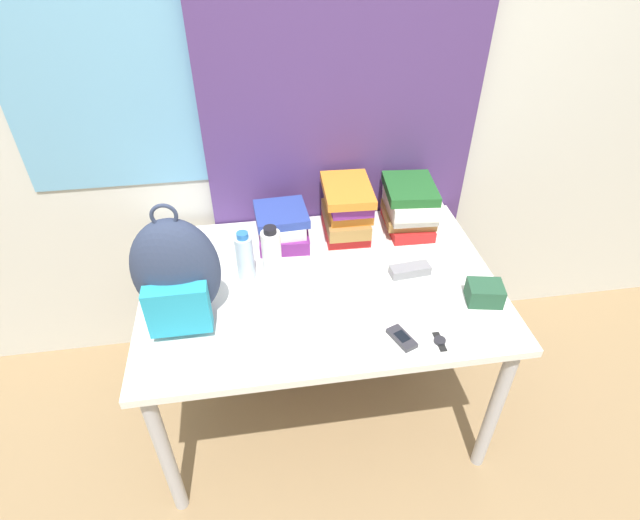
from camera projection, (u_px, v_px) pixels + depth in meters
name	position (u px, v px, depth m)	size (l,w,h in m)	color
ground_plane	(337.00, 494.00, 1.93)	(12.00, 12.00, 0.00)	#8C704C
wall_back	(298.00, 87.00, 1.91)	(6.00, 0.06, 2.50)	beige
curtain_blue	(343.00, 90.00, 1.89)	(1.10, 0.04, 2.50)	#4C336B
desk	(320.00, 297.00, 1.88)	(1.29, 0.88, 0.71)	silver
backpack	(176.00, 274.00, 1.58)	(0.28, 0.21, 0.44)	#2D3851
book_stack_left	(282.00, 225.00, 2.00)	(0.22, 0.27, 0.14)	#6B2370
book_stack_center	(347.00, 209.00, 2.00)	(0.20, 0.28, 0.23)	red
book_stack_right	(410.00, 206.00, 2.04)	(0.23, 0.28, 0.21)	red
water_bottle	(245.00, 257.00, 1.80)	(0.06, 0.06, 0.20)	silver
sports_bottle	(272.00, 256.00, 1.77)	(0.07, 0.07, 0.23)	white
sunscreen_bottle	(320.00, 284.00, 1.72)	(0.05, 0.05, 0.15)	white
cell_phone	(402.00, 338.00, 1.60)	(0.08, 0.12, 0.02)	#2D2D33
sunglasses_case	(410.00, 270.00, 1.86)	(0.15, 0.07, 0.04)	gray
camera_pouch	(485.00, 293.00, 1.73)	(0.14, 0.12, 0.07)	#234C33
wristwatch	(440.00, 341.00, 1.59)	(0.04, 0.08, 0.01)	black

